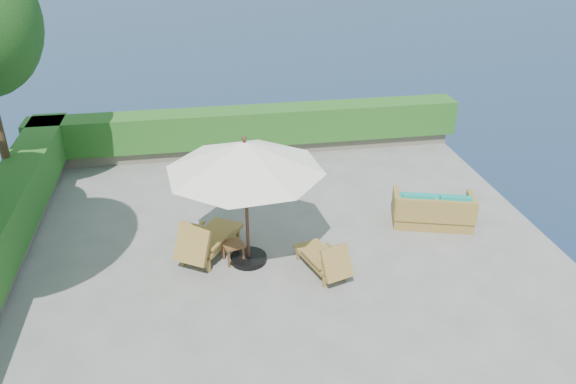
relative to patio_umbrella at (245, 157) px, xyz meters
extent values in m
plane|color=gray|center=(0.68, 0.05, -2.36)|extent=(12.00, 12.00, 0.00)
cube|color=#5C5249|center=(0.68, 0.05, -3.91)|extent=(12.00, 12.00, 3.00)
plane|color=#142440|center=(0.68, 0.05, -5.36)|extent=(600.00, 600.00, 0.00)
cube|color=#655D51|center=(0.68, 5.65, -2.18)|extent=(12.00, 0.60, 0.36)
cube|color=#154B18|center=(0.68, 5.65, -1.51)|extent=(12.40, 0.90, 1.00)
cylinder|color=black|center=(0.00, 0.00, -2.30)|extent=(0.93, 0.93, 0.12)
cylinder|color=#3C2216|center=(0.00, 0.00, -1.02)|extent=(0.09, 0.09, 2.69)
cone|color=silver|center=(0.00, 0.00, 0.03)|extent=(3.87, 3.87, 0.59)
sphere|color=#3C2216|center=(0.00, 0.00, 0.38)|extent=(0.12, 0.12, 0.10)
cube|color=olive|center=(-1.34, 0.08, -2.22)|extent=(0.09, 0.09, 0.28)
cube|color=olive|center=(-0.84, -0.25, -2.22)|extent=(0.09, 0.09, 0.28)
cube|color=olive|center=(-0.65, 1.16, -2.22)|extent=(0.09, 0.09, 0.28)
cube|color=olive|center=(-0.14, 0.84, -2.22)|extent=(0.09, 0.09, 0.28)
cube|color=olive|center=(-0.68, 0.55, -2.04)|extent=(1.35, 1.56, 0.10)
cube|color=olive|center=(-1.12, -0.13, -1.74)|extent=(0.84, 0.77, 0.75)
cube|color=olive|center=(-1.11, 0.56, -1.88)|extent=(0.55, 0.80, 0.05)
cube|color=olive|center=(-0.49, 0.17, -1.88)|extent=(0.55, 0.80, 0.05)
cube|color=olive|center=(1.35, -1.14, -2.25)|extent=(0.07, 0.07, 0.23)
cube|color=olive|center=(1.82, -0.99, -2.25)|extent=(0.07, 0.07, 0.23)
cube|color=olive|center=(1.02, -0.13, -2.25)|extent=(0.07, 0.07, 0.23)
cube|color=olive|center=(1.49, 0.02, -2.25)|extent=(0.07, 0.07, 0.23)
cube|color=olive|center=(1.39, -0.47, -2.10)|extent=(0.91, 1.27, 0.08)
cube|color=olive|center=(1.59, -1.10, -1.85)|extent=(0.67, 0.54, 0.62)
cube|color=olive|center=(1.16, -0.73, -1.96)|extent=(0.28, 0.73, 0.04)
cube|color=olive|center=(1.73, -0.55, -1.96)|extent=(0.28, 0.73, 0.04)
cube|color=brown|center=(-0.42, -0.15, -2.17)|extent=(0.05, 0.05, 0.39)
cube|color=brown|center=(-0.11, -0.07, -2.17)|extent=(0.05, 0.05, 0.39)
cube|color=brown|center=(-0.51, 0.15, -2.17)|extent=(0.05, 0.05, 0.39)
cube|color=brown|center=(-0.20, 0.24, -2.17)|extent=(0.05, 0.05, 0.39)
cube|color=brown|center=(-0.31, 0.04, -1.95)|extent=(0.50, 0.50, 0.04)
cube|color=olive|center=(4.36, 0.83, -2.16)|extent=(1.95, 1.35, 0.39)
cube|color=olive|center=(4.25, 0.44, -1.82)|extent=(1.74, 0.63, 0.54)
cube|color=olive|center=(3.55, 1.07, -1.87)|extent=(0.36, 0.88, 0.44)
cube|color=olive|center=(5.18, 0.60, -1.87)|extent=(0.36, 0.88, 0.44)
cube|color=#128378|center=(3.98, 1.00, -1.88)|extent=(0.94, 0.90, 0.18)
cube|color=#128378|center=(4.77, 0.77, -1.88)|extent=(0.94, 0.90, 0.18)
cube|color=#128378|center=(3.88, 0.65, -1.65)|extent=(0.70, 0.33, 0.35)
cube|color=#128378|center=(4.67, 0.42, -1.65)|extent=(0.70, 0.33, 0.35)
camera|label=1|loc=(-0.83, -9.72, 4.32)|focal=35.00mm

